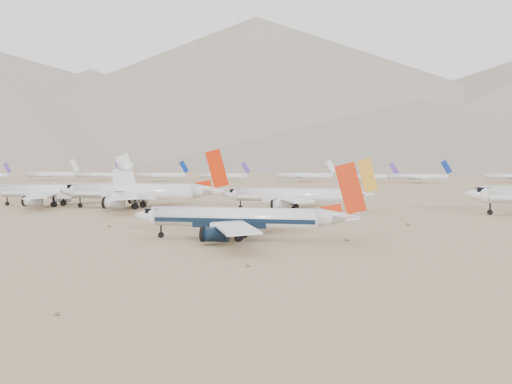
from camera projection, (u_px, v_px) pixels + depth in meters
ground at (222, 239)px, 112.51m from camera, size 7000.00×7000.00×0.00m
main_airliner at (245, 218)px, 110.98m from camera, size 43.39×42.38×15.31m
row2_gold_tail at (297, 195)px, 177.50m from camera, size 45.95×44.94×16.36m
row2_orange_tail at (141, 192)px, 182.93m from camera, size 53.80×52.63×19.19m
row2_white_trijet at (62, 191)px, 191.37m from camera, size 50.31×49.16×17.83m
distant_storage_row at (409, 176)px, 397.79m from camera, size 666.86×61.86×14.34m
mountain_range at (375, 102)px, 1708.39m from camera, size 7354.00×3024.00×470.00m
desert_scrub at (69, 252)px, 94.69m from camera, size 233.60×121.67×0.63m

